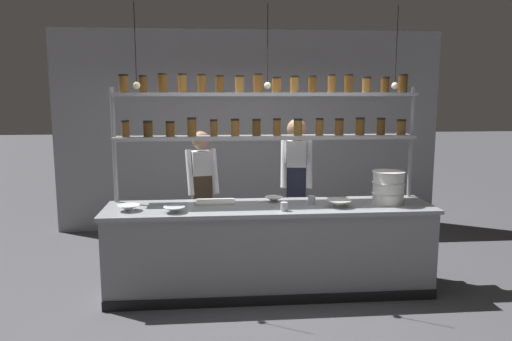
# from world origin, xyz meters

# --- Properties ---
(ground_plane) EXTENTS (40.00, 40.00, 0.00)m
(ground_plane) POSITION_xyz_m (0.00, 0.00, 0.00)
(ground_plane) COLOR #4C4C51
(back_wall) EXTENTS (5.77, 0.12, 2.98)m
(back_wall) POSITION_xyz_m (0.00, 2.54, 1.49)
(back_wall) COLOR #939399
(back_wall) RESTS_ON ground_plane
(prep_counter) EXTENTS (3.37, 0.76, 0.92)m
(prep_counter) POSITION_xyz_m (0.00, -0.00, 0.46)
(prep_counter) COLOR gray
(prep_counter) RESTS_ON ground_plane
(spice_shelf_unit) EXTENTS (3.26, 0.28, 2.27)m
(spice_shelf_unit) POSITION_xyz_m (0.01, 0.33, 1.82)
(spice_shelf_unit) COLOR #999BA0
(spice_shelf_unit) RESTS_ON ground_plane
(chef_left) EXTENTS (0.40, 0.33, 1.63)m
(chef_left) POSITION_xyz_m (-0.71, 0.74, 0.94)
(chef_left) COLOR black
(chef_left) RESTS_ON ground_plane
(chef_center) EXTENTS (0.39, 0.33, 1.77)m
(chef_center) POSITION_xyz_m (0.38, 0.64, 1.04)
(chef_center) COLOR black
(chef_center) RESTS_ON ground_plane
(container_stack) EXTENTS (0.34, 0.34, 0.34)m
(container_stack) POSITION_xyz_m (1.24, -0.01, 1.09)
(container_stack) COLOR white
(container_stack) RESTS_ON prep_counter
(cutting_board) EXTENTS (0.40, 0.26, 0.02)m
(cutting_board) POSITION_xyz_m (-0.56, 0.17, 0.93)
(cutting_board) COLOR silver
(cutting_board) RESTS_ON prep_counter
(prep_bowl_near_left) EXTENTS (0.20, 0.20, 0.05)m
(prep_bowl_near_left) POSITION_xyz_m (0.06, 0.18, 0.95)
(prep_bowl_near_left) COLOR silver
(prep_bowl_near_left) RESTS_ON prep_counter
(prep_bowl_center_front) EXTENTS (0.26, 0.26, 0.07)m
(prep_bowl_center_front) POSITION_xyz_m (0.69, -0.11, 0.95)
(prep_bowl_center_front) COLOR silver
(prep_bowl_center_front) RESTS_ON prep_counter
(prep_bowl_center_back) EXTENTS (0.21, 0.21, 0.06)m
(prep_bowl_center_back) POSITION_xyz_m (-0.96, -0.21, 0.95)
(prep_bowl_center_back) COLOR silver
(prep_bowl_center_back) RESTS_ON prep_counter
(prep_bowl_near_right) EXTENTS (0.22, 0.22, 0.06)m
(prep_bowl_near_right) POSITION_xyz_m (-1.41, -0.10, 0.95)
(prep_bowl_near_right) COLOR white
(prep_bowl_near_right) RESTS_ON prep_counter
(serving_cup_front) EXTENTS (0.07, 0.07, 0.09)m
(serving_cup_front) POSITION_xyz_m (0.11, -0.23, 0.96)
(serving_cup_front) COLOR #B2B7BC
(serving_cup_front) RESTS_ON prep_counter
(serving_cup_by_board) EXTENTS (0.08, 0.08, 0.09)m
(serving_cup_by_board) POSITION_xyz_m (0.44, 0.01, 0.97)
(serving_cup_by_board) COLOR #B2B7BC
(serving_cup_by_board) RESTS_ON prep_counter
(pendant_light_row) EXTENTS (2.65, 0.07, 0.82)m
(pendant_light_row) POSITION_xyz_m (-0.02, 0.00, 2.19)
(pendant_light_row) COLOR black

